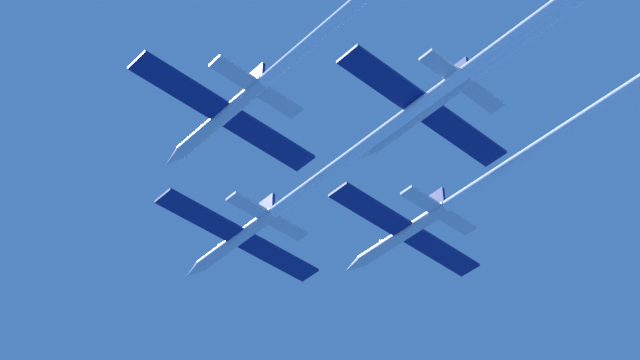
# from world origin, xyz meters

# --- Properties ---
(jet_lead) EXTENTS (16.11, 53.16, 2.67)m
(jet_lead) POSITION_xyz_m (-0.14, -15.35, -0.73)
(jet_lead) COLOR silver
(jet_right_wing) EXTENTS (16.11, 54.29, 2.67)m
(jet_right_wing) POSITION_xyz_m (9.84, -25.87, -0.68)
(jet_right_wing) COLOR silver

